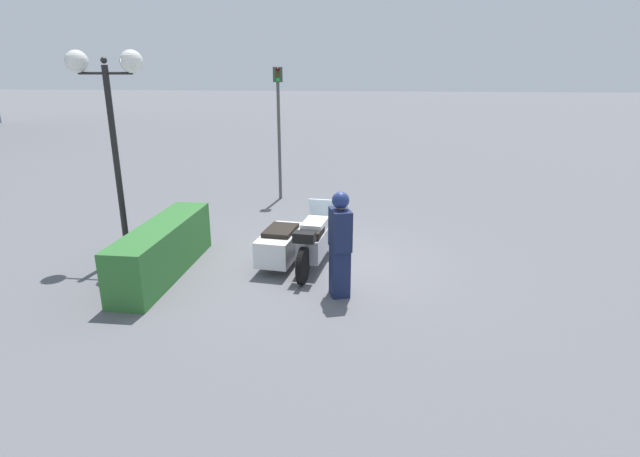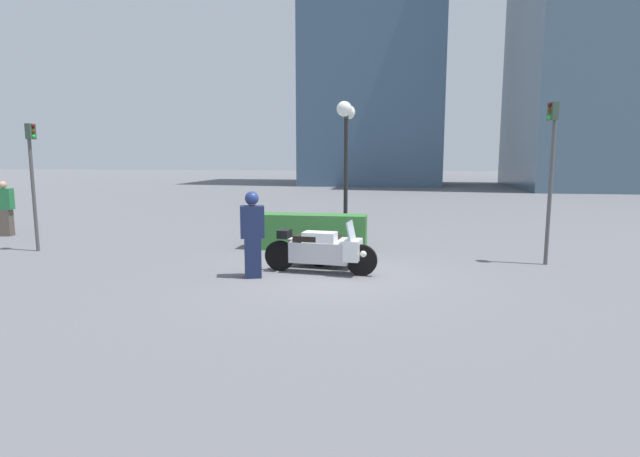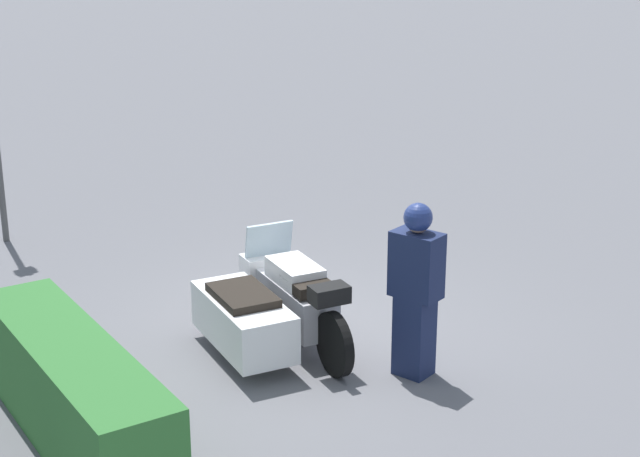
% 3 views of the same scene
% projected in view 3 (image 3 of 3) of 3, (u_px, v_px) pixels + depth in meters
% --- Properties ---
extents(ground_plane, '(160.00, 160.00, 0.00)m').
position_uv_depth(ground_plane, '(296.00, 334.00, 10.91)').
color(ground_plane, slate).
extents(police_motorcycle, '(2.51, 1.44, 1.16)m').
position_uv_depth(police_motorcycle, '(264.00, 305.00, 10.46)').
color(police_motorcycle, black).
rests_on(police_motorcycle, ground).
extents(officer_rider, '(0.56, 0.44, 1.81)m').
position_uv_depth(officer_rider, '(416.00, 286.00, 9.68)').
color(officer_rider, '#192347').
rests_on(officer_rider, ground).
extents(hedge_bush_curbside, '(3.23, 0.71, 0.97)m').
position_uv_depth(hedge_bush_curbside, '(74.00, 394.00, 8.54)').
color(hedge_bush_curbside, '#337033').
rests_on(hedge_bush_curbside, ground).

